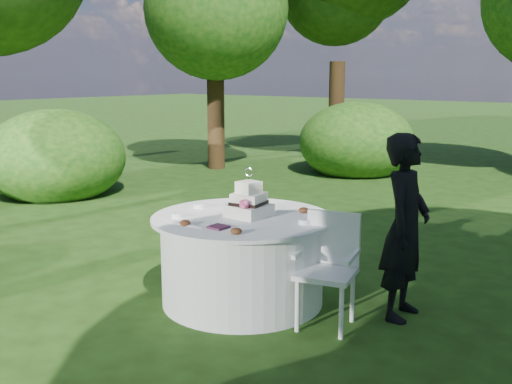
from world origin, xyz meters
TOP-DOWN VIEW (x-y plane):
  - ground at (0.00, 0.00)m, footprint 80.00×80.00m
  - napkins at (0.11, -0.43)m, footprint 0.14×0.14m
  - feather_plume at (-0.22, -0.52)m, footprint 0.48×0.07m
  - guest at (1.25, 0.55)m, footprint 0.42×0.59m
  - table at (0.00, 0.00)m, footprint 1.56×1.56m
  - cake at (0.05, 0.03)m, footprint 0.33×0.34m
  - chair at (0.84, 0.06)m, footprint 0.53×0.53m
  - votives at (0.04, 0.04)m, footprint 1.20×0.91m
  - petal_cups at (0.18, -0.20)m, footprint 0.59×1.06m

SIDE VIEW (x-z plane):
  - ground at x=0.00m, z-range 0.00..0.00m
  - table at x=0.00m, z-range 0.00..0.77m
  - chair at x=0.84m, z-range 0.07..0.97m
  - guest at x=1.25m, z-range 0.00..1.52m
  - feather_plume at x=-0.22m, z-range 0.77..0.78m
  - napkins at x=0.11m, z-range 0.77..0.79m
  - votives at x=0.04m, z-range 0.77..0.81m
  - petal_cups at x=0.18m, z-range 0.77..0.82m
  - cake at x=0.05m, z-range 0.67..1.10m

